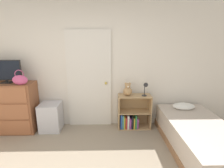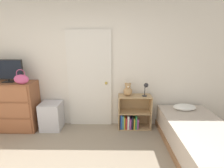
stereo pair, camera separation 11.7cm
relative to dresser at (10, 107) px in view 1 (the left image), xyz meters
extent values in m
cube|color=silver|center=(1.61, 0.28, 0.77)|extent=(10.00, 0.06, 2.55)
cube|color=silver|center=(1.58, 0.23, 0.50)|extent=(0.91, 0.04, 2.02)
sphere|color=gold|center=(1.92, 0.18, 0.45)|extent=(0.06, 0.06, 0.06)
cube|color=brown|center=(0.00, 0.00, 0.00)|extent=(1.01, 0.44, 1.01)
cube|color=#9D5B39|center=(0.00, -0.22, -0.33)|extent=(0.92, 0.01, 0.30)
cube|color=#9D5B39|center=(0.00, -0.22, 0.00)|extent=(0.92, 0.01, 0.30)
cube|color=#9D5B39|center=(0.00, -0.22, 0.33)|extent=(0.92, 0.01, 0.30)
cube|color=black|center=(0.00, 0.02, 0.51)|extent=(0.21, 0.16, 0.02)
cylinder|color=black|center=(0.00, 0.02, 0.54)|extent=(0.04, 0.04, 0.04)
cube|color=black|center=(0.00, 0.02, 0.75)|extent=(0.61, 0.02, 0.39)
cube|color=black|center=(0.00, 0.00, 0.75)|extent=(0.57, 0.01, 0.35)
ellipsoid|color=#C64C7F|center=(0.34, -0.14, 0.60)|extent=(0.28, 0.09, 0.18)
torus|color=#C64C7F|center=(0.34, -0.14, 0.70)|extent=(0.17, 0.01, 0.17)
cube|color=silver|center=(0.79, 0.02, -0.22)|extent=(0.41, 0.41, 0.57)
cube|color=tan|center=(2.19, 0.08, -0.15)|extent=(0.02, 0.30, 0.71)
cube|color=tan|center=(2.84, 0.08, -0.15)|extent=(0.02, 0.30, 0.71)
cube|color=tan|center=(2.52, 0.08, -0.50)|extent=(0.64, 0.30, 0.02)
cube|color=tan|center=(2.52, 0.08, -0.15)|extent=(0.64, 0.30, 0.02)
cube|color=tan|center=(2.52, 0.08, 0.20)|extent=(0.64, 0.30, 0.02)
cube|color=tan|center=(2.52, 0.22, -0.15)|extent=(0.67, 0.01, 0.71)
cube|color=#3359B2|center=(2.24, 0.02, -0.33)|extent=(0.03, 0.18, 0.31)
cube|color=teal|center=(2.27, 0.02, -0.34)|extent=(0.03, 0.18, 0.29)
cube|color=gold|center=(2.31, 0.06, -0.35)|extent=(0.02, 0.24, 0.27)
cube|color=red|center=(2.34, 0.05, -0.37)|extent=(0.03, 0.22, 0.24)
cube|color=white|center=(2.38, 0.02, -0.34)|extent=(0.04, 0.17, 0.29)
cube|color=#8C3F8C|center=(2.43, 0.03, -0.37)|extent=(0.04, 0.19, 0.22)
cube|color=black|center=(2.47, 0.04, -0.35)|extent=(0.03, 0.22, 0.27)
cube|color=gold|center=(2.51, 0.04, -0.37)|extent=(0.03, 0.21, 0.23)
cube|color=#338C4C|center=(2.54, 0.02, -0.34)|extent=(0.03, 0.17, 0.29)
cube|color=#8C3F8C|center=(2.58, 0.04, -0.38)|extent=(0.03, 0.21, 0.22)
sphere|color=tan|center=(2.37, 0.08, 0.30)|extent=(0.18, 0.18, 0.18)
sphere|color=tan|center=(2.37, 0.08, 0.42)|extent=(0.11, 0.11, 0.11)
sphere|color=silver|center=(2.37, 0.03, 0.41)|extent=(0.04, 0.04, 0.04)
sphere|color=tan|center=(2.33, 0.08, 0.46)|extent=(0.05, 0.05, 0.05)
sphere|color=tan|center=(2.41, 0.08, 0.46)|extent=(0.05, 0.05, 0.05)
cylinder|color=#262628|center=(2.70, 0.05, 0.22)|extent=(0.10, 0.10, 0.01)
cylinder|color=#262628|center=(2.70, 0.05, 0.32)|extent=(0.01, 0.01, 0.19)
sphere|color=#262628|center=(2.72, 0.03, 0.44)|extent=(0.09, 0.09, 0.09)
cube|color=#996B47|center=(3.50, -0.74, -0.44)|extent=(0.99, 1.94, 0.12)
cube|color=beige|center=(3.50, -0.74, -0.21)|extent=(0.96, 1.88, 0.35)
ellipsoid|color=white|center=(3.50, -0.04, 0.01)|extent=(0.44, 0.28, 0.12)
camera|label=1|loc=(1.97, -3.32, 1.33)|focal=28.00mm
camera|label=2|loc=(2.08, -3.32, 1.33)|focal=28.00mm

